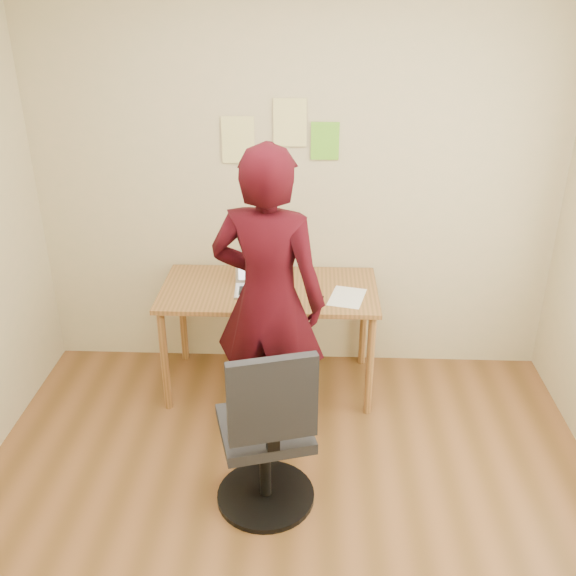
{
  "coord_description": "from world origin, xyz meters",
  "views": [
    {
      "loc": [
        0.12,
        -2.35,
        2.55
      ],
      "look_at": [
        -0.02,
        0.95,
        0.95
      ],
      "focal_mm": 40.0,
      "sensor_mm": 36.0,
      "label": 1
    }
  ],
  "objects_px": {
    "desk": "(269,300)",
    "office_chair": "(267,442)",
    "person": "(268,301)",
    "phone": "(317,301)",
    "laptop": "(259,281)"
  },
  "relations": [
    {
      "from": "phone",
      "to": "laptop",
      "type": "bearing_deg",
      "value": 164.41
    },
    {
      "from": "phone",
      "to": "office_chair",
      "type": "bearing_deg",
      "value": -95.54
    },
    {
      "from": "desk",
      "to": "phone",
      "type": "xyz_separation_m",
      "value": [
        0.31,
        -0.18,
        0.09
      ]
    },
    {
      "from": "laptop",
      "to": "desk",
      "type": "bearing_deg",
      "value": 4.73
    },
    {
      "from": "laptop",
      "to": "person",
      "type": "relative_size",
      "value": 0.18
    },
    {
      "from": "desk",
      "to": "person",
      "type": "xyz_separation_m",
      "value": [
        0.03,
        -0.51,
        0.25
      ]
    },
    {
      "from": "laptop",
      "to": "office_chair",
      "type": "distance_m",
      "value": 1.21
    },
    {
      "from": "desk",
      "to": "office_chair",
      "type": "distance_m",
      "value": 1.18
    },
    {
      "from": "office_chair",
      "to": "person",
      "type": "relative_size",
      "value": 0.56
    },
    {
      "from": "person",
      "to": "desk",
      "type": "bearing_deg",
      "value": -72.66
    },
    {
      "from": "office_chair",
      "to": "laptop",
      "type": "bearing_deg",
      "value": 80.45
    },
    {
      "from": "laptop",
      "to": "person",
      "type": "height_order",
      "value": "person"
    },
    {
      "from": "desk",
      "to": "phone",
      "type": "bearing_deg",
      "value": -29.54
    },
    {
      "from": "phone",
      "to": "person",
      "type": "xyz_separation_m",
      "value": [
        -0.28,
        -0.34,
        0.16
      ]
    },
    {
      "from": "desk",
      "to": "person",
      "type": "bearing_deg",
      "value": -86.29
    }
  ]
}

